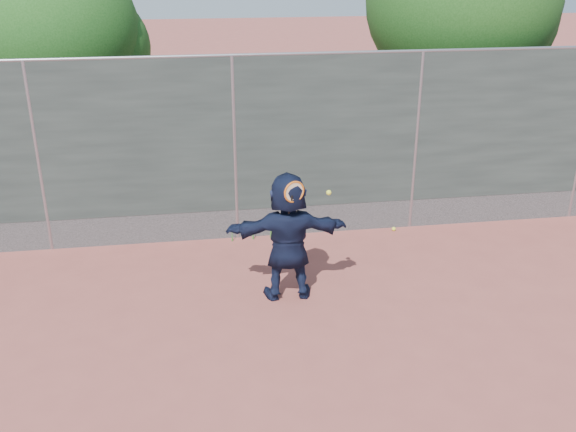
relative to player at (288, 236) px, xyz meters
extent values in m
plane|color=#9E4C42|center=(-0.54, -1.45, -0.90)|extent=(80.00, 80.00, 0.00)
imported|color=#131A35|center=(0.00, 0.00, 0.00)|extent=(1.68, 0.57, 1.80)
sphere|color=#E9F235|center=(2.13, 1.90, -0.86)|extent=(0.07, 0.07, 0.07)
cube|color=#38423D|center=(-0.54, 2.05, 0.85)|extent=(20.00, 0.04, 2.50)
cube|color=slate|center=(-0.54, 2.05, -0.65)|extent=(20.00, 0.03, 0.50)
cylinder|color=gray|center=(-0.54, 2.05, 2.10)|extent=(20.00, 0.05, 0.05)
cylinder|color=gray|center=(-3.54, 2.05, 0.60)|extent=(0.06, 0.06, 3.00)
cylinder|color=gray|center=(-0.54, 2.05, 0.60)|extent=(0.06, 0.06, 3.00)
cylinder|color=gray|center=(2.46, 2.05, 0.60)|extent=(0.06, 0.06, 3.00)
torus|color=orange|center=(0.05, -0.20, 0.71)|extent=(0.28, 0.12, 0.29)
cylinder|color=beige|center=(0.05, -0.20, 0.71)|extent=(0.24, 0.09, 0.25)
cylinder|color=black|center=(0.00, -0.18, 0.51)|extent=(0.07, 0.13, 0.33)
sphere|color=#E9F235|center=(0.52, -0.12, 0.65)|extent=(0.07, 0.07, 0.07)
cylinder|color=#382314|center=(3.96, 4.25, 0.40)|extent=(0.28, 0.28, 2.60)
sphere|color=#23561C|center=(3.96, 4.25, 2.69)|extent=(3.60, 3.60, 3.60)
sphere|color=#23561C|center=(4.68, 4.45, 2.33)|extent=(2.52, 2.52, 2.52)
cylinder|color=#382314|center=(-3.54, 5.05, 0.20)|extent=(0.28, 0.28, 2.20)
sphere|color=#23561C|center=(-3.54, 5.05, 2.13)|extent=(3.00, 3.00, 3.00)
sphere|color=#23561C|center=(-2.94, 5.25, 1.83)|extent=(2.10, 2.10, 2.10)
cone|color=#387226|center=(-0.29, 1.93, -0.77)|extent=(0.03, 0.03, 0.26)
cone|color=#387226|center=(0.01, 1.95, -0.75)|extent=(0.03, 0.03, 0.30)
cone|color=#387226|center=(-0.64, 1.91, -0.79)|extent=(0.03, 0.03, 0.22)
camera|label=1|loc=(-1.19, -7.76, 3.59)|focal=40.00mm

